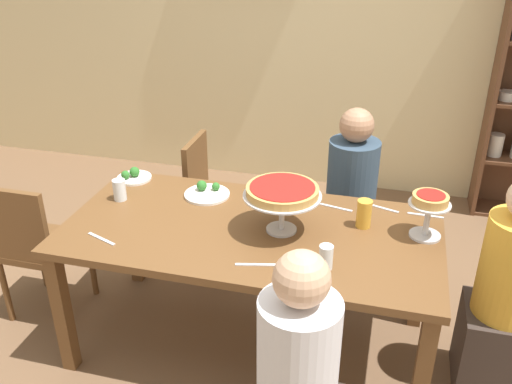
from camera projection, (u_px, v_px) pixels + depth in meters
The scene contains 19 objects.
ground_plane at pixel (251, 343), 3.10m from camera, with size 12.00×12.00×0.00m, color brown.
rear_partition at pixel (324, 16), 4.36m from camera, with size 8.00×0.12×2.80m, color beige.
dining_table at pixel (251, 242), 2.80m from camera, with size 1.85×0.93×0.74m.
diner_head_east at pixel (505, 305), 2.62m from camera, with size 0.34×0.34×1.15m.
diner_far_right at pixel (349, 211), 3.43m from camera, with size 0.34×0.34×1.15m.
chair_head_west at pixel (35, 244), 3.11m from camera, with size 0.40×0.40×0.87m.
chair_far_left at pixel (213, 196), 3.62m from camera, with size 0.40×0.40×0.87m.
deep_dish_pizza_stand at pixel (282, 194), 2.65m from camera, with size 0.38×0.38×0.24m.
personal_pizza_stand at pixel (429, 206), 2.62m from camera, with size 0.20×0.20×0.23m.
salad_plate_near_diner at pixel (207, 192), 3.07m from camera, with size 0.25×0.25×0.07m.
salad_plate_far_diner at pixel (133, 176), 3.25m from camera, with size 0.20×0.20×0.07m.
beer_glass_amber_tall at pixel (364, 214), 2.74m from camera, with size 0.07×0.07×0.14m, color gold.
water_glass_clear_near at pixel (120, 190), 3.01m from camera, with size 0.07×0.07×0.12m, color white.
water_glass_clear_far at pixel (326, 257), 2.43m from camera, with size 0.06×0.06×0.11m, color white.
cutlery_fork_near at pixel (101, 239), 2.66m from camera, with size 0.18×0.02×0.01m, color silver.
cutlery_knife_near at pixel (255, 265), 2.47m from camera, with size 0.18×0.02×0.01m, color silver.
cutlery_fork_far at pixel (382, 208), 2.94m from camera, with size 0.18×0.02×0.01m, color silver.
cutlery_knife_far at pixel (425, 215), 2.87m from camera, with size 0.18×0.02×0.01m, color silver.
cutlery_spare_fork at pixel (336, 208), 2.94m from camera, with size 0.18×0.02×0.01m, color silver.
Camera 1 is at (0.63, -2.30, 2.15)m, focal length 39.19 mm.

